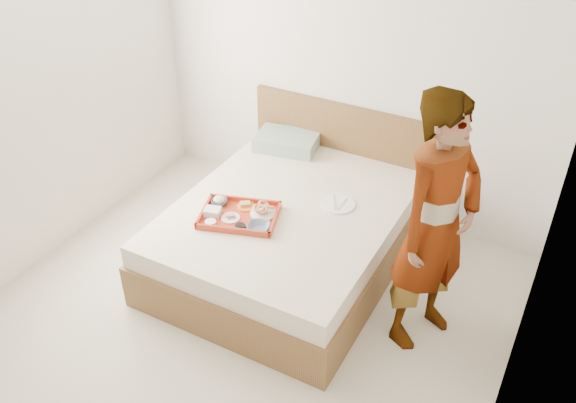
% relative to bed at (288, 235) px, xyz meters
% --- Properties ---
extents(ground, '(3.50, 4.00, 0.01)m').
position_rel_bed_xyz_m(ground, '(0.00, -1.00, -0.27)').
color(ground, beige).
rests_on(ground, ground).
extents(wall_back, '(3.50, 0.01, 2.60)m').
position_rel_bed_xyz_m(wall_back, '(0.00, 1.00, 1.04)').
color(wall_back, silver).
rests_on(wall_back, ground).
extents(wall_right, '(0.01, 4.00, 2.60)m').
position_rel_bed_xyz_m(wall_right, '(1.75, -1.00, 1.04)').
color(wall_right, silver).
rests_on(wall_right, ground).
extents(bed, '(1.65, 2.00, 0.53)m').
position_rel_bed_xyz_m(bed, '(0.00, 0.00, 0.00)').
color(bed, brown).
rests_on(bed, ground).
extents(headboard, '(1.65, 0.06, 0.95)m').
position_rel_bed_xyz_m(headboard, '(0.00, 0.97, 0.21)').
color(headboard, brown).
rests_on(headboard, ground).
extents(pillow, '(0.57, 0.44, 0.12)m').
position_rel_bed_xyz_m(pillow, '(-0.43, 0.77, 0.33)').
color(pillow, gray).
rests_on(pillow, bed).
extents(tray, '(0.64, 0.55, 0.05)m').
position_rel_bed_xyz_m(tray, '(-0.24, -0.30, 0.29)').
color(tray, red).
rests_on(tray, bed).
extents(prawn_plate, '(0.24, 0.24, 0.01)m').
position_rel_bed_xyz_m(prawn_plate, '(-0.10, -0.19, 0.29)').
color(prawn_plate, white).
rests_on(prawn_plate, tray).
extents(navy_bowl_big, '(0.19, 0.19, 0.04)m').
position_rel_bed_xyz_m(navy_bowl_big, '(-0.04, -0.37, 0.30)').
color(navy_bowl_big, '#182347').
rests_on(navy_bowl_big, tray).
extents(sauce_dish, '(0.10, 0.10, 0.03)m').
position_rel_bed_xyz_m(sauce_dish, '(-0.16, -0.42, 0.29)').
color(sauce_dish, black).
rests_on(sauce_dish, tray).
extents(meat_plate, '(0.17, 0.17, 0.01)m').
position_rel_bed_xyz_m(meat_plate, '(-0.28, -0.35, 0.28)').
color(meat_plate, white).
rests_on(meat_plate, tray).
extents(bread_plate, '(0.17, 0.17, 0.01)m').
position_rel_bed_xyz_m(bread_plate, '(-0.26, -0.17, 0.28)').
color(bread_plate, orange).
rests_on(bread_plate, tray).
extents(salad_bowl, '(0.15, 0.15, 0.04)m').
position_rel_bed_xyz_m(salad_bowl, '(-0.46, -0.24, 0.30)').
color(salad_bowl, '#182347').
rests_on(salad_bowl, tray).
extents(plastic_tub, '(0.14, 0.12, 0.05)m').
position_rel_bed_xyz_m(plastic_tub, '(-0.42, -0.37, 0.30)').
color(plastic_tub, silver).
rests_on(plastic_tub, tray).
extents(cheese_round, '(0.10, 0.10, 0.03)m').
position_rel_bed_xyz_m(cheese_round, '(-0.37, -0.48, 0.29)').
color(cheese_round, white).
rests_on(cheese_round, tray).
extents(dinner_plate, '(0.29, 0.29, 0.01)m').
position_rel_bed_xyz_m(dinner_plate, '(0.32, 0.19, 0.27)').
color(dinner_plate, white).
rests_on(dinner_plate, bed).
extents(person, '(0.65, 0.77, 1.78)m').
position_rel_bed_xyz_m(person, '(1.14, -0.21, 0.63)').
color(person, beige).
rests_on(person, ground).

